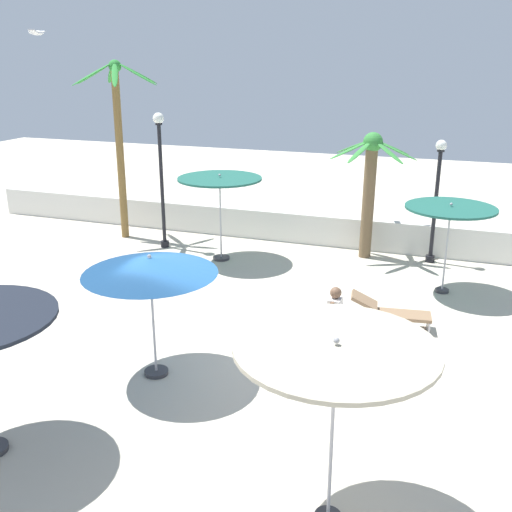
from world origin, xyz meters
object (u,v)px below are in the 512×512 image
patio_umbrella_2 (450,211)px  patio_umbrella_4 (220,184)px  patio_umbrella_0 (150,266)px  palm_tree_1 (370,179)px  seagull_1 (37,32)px  lamp_post_0 (436,195)px  palm_tree_0 (118,129)px  guest_1 (335,318)px  patio_umbrella_1 (336,354)px  lamp_post_1 (161,169)px  lounge_chair_0 (390,312)px

patio_umbrella_2 → patio_umbrella_4: size_ratio=0.91×
patio_umbrella_0 → patio_umbrella_2: 8.29m
patio_umbrella_0 → patio_umbrella_2: bearing=51.2°
palm_tree_1 → seagull_1: seagull_1 is taller
patio_umbrella_4 → lamp_post_0: bearing=17.3°
palm_tree_0 → guest_1: 11.30m
patio_umbrella_2 → palm_tree_0: palm_tree_0 is taller
seagull_1 → patio_umbrella_1: bearing=-36.1°
lamp_post_1 → guest_1: 9.31m
palm_tree_1 → seagull_1: 10.15m
patio_umbrella_4 → guest_1: (4.75, -5.37, -1.38)m
lamp_post_1 → patio_umbrella_4: bearing=-13.6°
patio_umbrella_2 → seagull_1: (-10.54, -2.26, 4.39)m
patio_umbrella_1 → palm_tree_1: palm_tree_1 is taller
patio_umbrella_1 → lamp_post_0: 11.66m
patio_umbrella_0 → seagull_1: size_ratio=2.11×
palm_tree_1 → lamp_post_0: size_ratio=1.04×
lamp_post_0 → seagull_1: (-10.06, -4.70, 4.53)m
patio_umbrella_1 → lamp_post_0: size_ratio=0.74×
lamp_post_0 → lounge_chair_0: lamp_post_0 is taller
lamp_post_0 → guest_1: size_ratio=2.21×
lounge_chair_0 → patio_umbrella_1: bearing=-90.0°
patio_umbrella_4 → palm_tree_1: palm_tree_1 is taller
palm_tree_0 → lounge_chair_0: (9.74, -4.38, -3.34)m
palm_tree_0 → lamp_post_0: size_ratio=1.59×
palm_tree_0 → seagull_1: size_ratio=4.86×
patio_umbrella_4 → lounge_chair_0: patio_umbrella_4 is taller
lounge_chair_0 → seagull_1: seagull_1 is taller
guest_1 → patio_umbrella_2: bearing=68.2°
palm_tree_0 → lamp_post_1: bearing=-17.4°
patio_umbrella_2 → palm_tree_1: bearing=137.2°
patio_umbrella_0 → lamp_post_1: size_ratio=0.59×
patio_umbrella_1 → palm_tree_0: palm_tree_0 is taller
seagull_1 → patio_umbrella_4: bearing=35.8°
palm_tree_1 → lounge_chair_0: bearing=-74.4°
palm_tree_1 → palm_tree_0: bearing=-175.6°
guest_1 → seagull_1: size_ratio=1.39×
lounge_chair_0 → seagull_1: size_ratio=1.56×
guest_1 → palm_tree_0: bearing=143.7°
lamp_post_1 → guest_1: size_ratio=2.58×
patio_umbrella_0 → lamp_post_0: bearing=62.1°
palm_tree_1 → guest_1: (0.51, -7.12, -1.46)m
palm_tree_1 → guest_1: bearing=-85.9°
patio_umbrella_0 → seagull_1: (-5.35, 4.20, 4.34)m
patio_umbrella_4 → palm_tree_0: bearing=164.7°
patio_umbrella_1 → seagull_1: size_ratio=2.28×
patio_umbrella_1 → palm_tree_1: 11.55m
patio_umbrella_0 → patio_umbrella_4: patio_umbrella_4 is taller
patio_umbrella_1 → patio_umbrella_2: 9.25m
palm_tree_0 → lounge_chair_0: size_ratio=3.11×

